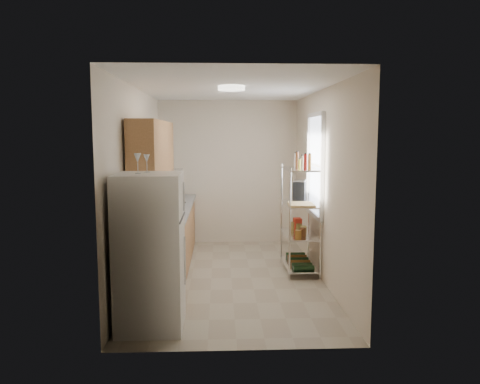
{
  "coord_description": "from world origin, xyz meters",
  "views": [
    {
      "loc": [
        -0.15,
        -6.32,
        2.0
      ],
      "look_at": [
        0.13,
        0.25,
        1.18
      ],
      "focal_mm": 35.0,
      "sensor_mm": 36.0,
      "label": 1
    }
  ],
  "objects_px": {
    "frying_pan_large": "(167,202)",
    "rice_cooker": "(169,201)",
    "cutting_board": "(301,205)",
    "espresso_machine": "(299,190)",
    "refrigerator": "(150,252)"
  },
  "relations": [
    {
      "from": "cutting_board",
      "to": "espresso_machine",
      "type": "relative_size",
      "value": 1.42
    },
    {
      "from": "refrigerator",
      "to": "frying_pan_large",
      "type": "bearing_deg",
      "value": 92.64
    },
    {
      "from": "espresso_machine",
      "to": "cutting_board",
      "type": "bearing_deg",
      "value": -80.6
    },
    {
      "from": "refrigerator",
      "to": "rice_cooker",
      "type": "height_order",
      "value": "refrigerator"
    },
    {
      "from": "frying_pan_large",
      "to": "rice_cooker",
      "type": "bearing_deg",
      "value": -79.28
    },
    {
      "from": "frying_pan_large",
      "to": "cutting_board",
      "type": "xyz_separation_m",
      "value": [
        1.97,
        -0.99,
        0.1
      ]
    },
    {
      "from": "refrigerator",
      "to": "rice_cooker",
      "type": "bearing_deg",
      "value": 90.82
    },
    {
      "from": "rice_cooker",
      "to": "cutting_board",
      "type": "distance_m",
      "value": 1.95
    },
    {
      "from": "rice_cooker",
      "to": "cutting_board",
      "type": "relative_size",
      "value": 0.65
    },
    {
      "from": "frying_pan_large",
      "to": "cutting_board",
      "type": "relative_size",
      "value": 0.56
    },
    {
      "from": "frying_pan_large",
      "to": "cutting_board",
      "type": "bearing_deg",
      "value": -27.17
    },
    {
      "from": "refrigerator",
      "to": "espresso_machine",
      "type": "relative_size",
      "value": 5.22
    },
    {
      "from": "frying_pan_large",
      "to": "espresso_machine",
      "type": "xyz_separation_m",
      "value": [
        2.03,
        -0.47,
        0.24
      ]
    },
    {
      "from": "refrigerator",
      "to": "rice_cooker",
      "type": "relative_size",
      "value": 5.64
    },
    {
      "from": "rice_cooker",
      "to": "frying_pan_large",
      "type": "height_order",
      "value": "rice_cooker"
    }
  ]
}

